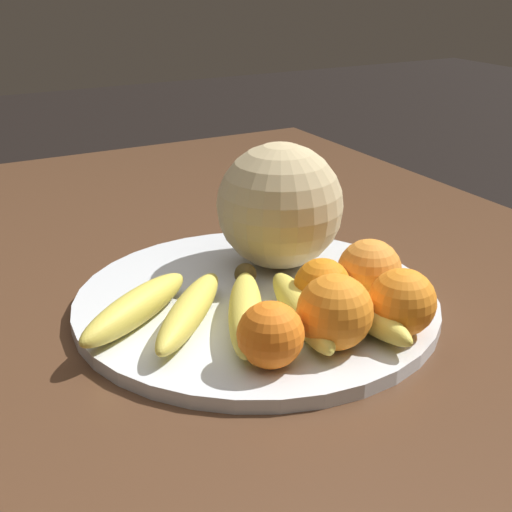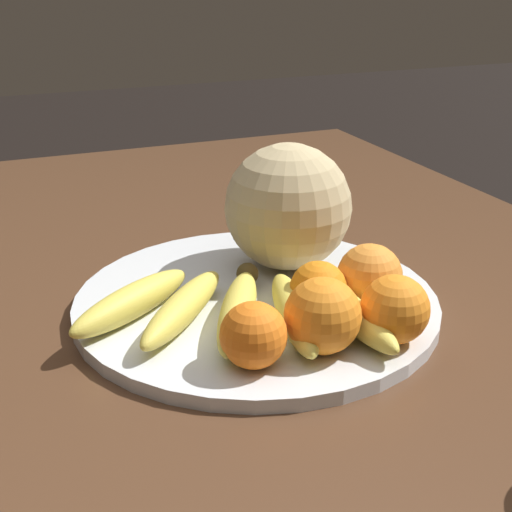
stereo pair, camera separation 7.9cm
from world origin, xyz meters
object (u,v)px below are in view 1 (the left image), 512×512
(orange_mid_center, at_px, (402,302))
(orange_front_right, at_px, (274,334))
(banana_bunch, at_px, (244,309))
(orange_back_left, at_px, (322,286))
(produce_tag, at_px, (293,302))
(fruit_bowl, at_px, (256,302))
(orange_front_left, at_px, (368,270))
(melon, at_px, (280,206))
(orange_back_right, at_px, (335,312))
(kitchen_table, at_px, (239,409))

(orange_mid_center, bearing_deg, orange_front_right, 86.10)
(banana_bunch, bearing_deg, orange_back_left, 108.19)
(banana_bunch, distance_m, produce_tag, 0.08)
(fruit_bowl, xyz_separation_m, orange_front_left, (-0.07, -0.11, 0.04))
(orange_mid_center, bearing_deg, melon, 5.26)
(fruit_bowl, height_order, orange_front_left, orange_front_left)
(orange_back_right, bearing_deg, fruit_bowl, 5.85)
(orange_front_left, height_order, orange_back_right, orange_back_right)
(orange_back_right, relative_size, produce_tag, 0.80)
(kitchen_table, height_order, melon, melon)
(orange_back_right, distance_m, produce_tag, 0.11)
(orange_back_left, height_order, produce_tag, orange_back_left)
(orange_back_right, bearing_deg, melon, -15.40)
(melon, relative_size, orange_front_right, 2.41)
(produce_tag, bearing_deg, orange_back_left, -133.08)
(orange_front_right, height_order, orange_back_right, orange_back_right)
(kitchen_table, bearing_deg, banana_bunch, -43.16)
(orange_back_left, bearing_deg, orange_back_right, 156.32)
(fruit_bowl, bearing_deg, orange_back_left, -147.33)
(melon, distance_m, orange_front_right, 0.24)
(kitchen_table, distance_m, fruit_bowl, 0.12)
(banana_bunch, height_order, orange_back_left, orange_back_left)
(orange_back_right, bearing_deg, produce_tag, -8.10)
(orange_front_right, height_order, produce_tag, orange_front_right)
(orange_front_right, bearing_deg, orange_front_left, -66.44)
(produce_tag, bearing_deg, fruit_bowl, 62.01)
(banana_bunch, bearing_deg, melon, 164.45)
(kitchen_table, xyz_separation_m, orange_front_left, (0.00, -0.16, 0.13))
(banana_bunch, height_order, orange_front_left, orange_front_left)
(orange_front_left, relative_size, orange_back_left, 1.16)
(kitchen_table, xyz_separation_m, orange_back_left, (0.00, -0.10, 0.12))
(banana_bunch, xyz_separation_m, orange_back_left, (-0.01, -0.09, 0.01))
(orange_mid_center, distance_m, orange_back_left, 0.09)
(banana_bunch, distance_m, orange_back_right, 0.10)
(fruit_bowl, height_order, orange_mid_center, orange_mid_center)
(kitchen_table, relative_size, orange_back_left, 27.32)
(orange_back_right, xyz_separation_m, produce_tag, (0.10, -0.01, -0.04))
(banana_bunch, xyz_separation_m, orange_front_right, (-0.08, 0.01, 0.01))
(orange_back_left, bearing_deg, banana_bunch, 80.36)
(orange_mid_center, bearing_deg, orange_front_left, -11.87)
(kitchen_table, distance_m, orange_back_left, 0.16)
(orange_front_left, distance_m, produce_tag, 0.09)
(orange_front_right, height_order, orange_back_left, orange_front_right)
(orange_front_right, distance_m, orange_mid_center, 0.14)
(fruit_bowl, xyz_separation_m, melon, (0.07, -0.07, 0.08))
(banana_bunch, bearing_deg, orange_front_right, 20.11)
(kitchen_table, bearing_deg, orange_back_left, -89.46)
(fruit_bowl, relative_size, orange_mid_center, 5.91)
(orange_front_left, height_order, orange_mid_center, orange_front_left)
(fruit_bowl, distance_m, melon, 0.13)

